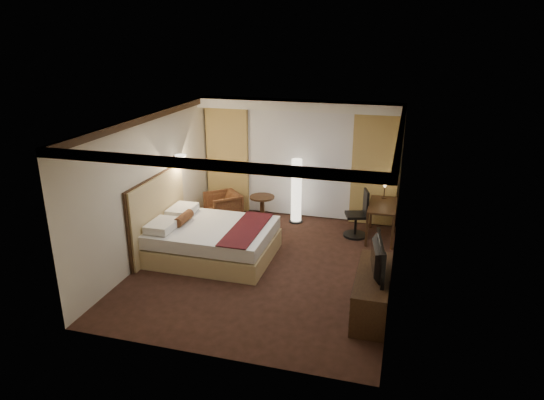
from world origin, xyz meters
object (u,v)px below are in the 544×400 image
(bed, at_px, (213,241))
(dresser, at_px, (372,292))
(armchair, at_px, (223,206))
(office_chair, at_px, (356,213))
(floor_lamp, at_px, (296,191))
(desk, at_px, (381,221))
(side_table, at_px, (262,209))
(television, at_px, (373,255))

(bed, bearing_deg, dresser, -19.81)
(dresser, bearing_deg, armchair, 140.96)
(office_chair, bearing_deg, floor_lamp, 145.26)
(floor_lamp, height_order, desk, floor_lamp)
(dresser, bearing_deg, floor_lamp, 120.83)
(floor_lamp, height_order, office_chair, floor_lamp)
(armchair, bearing_deg, bed, -26.80)
(floor_lamp, distance_m, desk, 1.99)
(side_table, distance_m, office_chair, 2.15)
(floor_lamp, xyz_separation_m, desk, (1.91, -0.41, -0.36))
(bed, distance_m, floor_lamp, 2.48)
(office_chair, xyz_separation_m, dresser, (0.57, -2.83, -0.19))
(bed, height_order, office_chair, office_chair)
(desk, height_order, dresser, desk)
(armchair, relative_size, dresser, 0.44)
(armchair, height_order, desk, desk)
(bed, bearing_deg, desk, 30.30)
(bed, distance_m, desk, 3.50)
(side_table, bearing_deg, dresser, -48.70)
(side_table, bearing_deg, bed, -100.96)
(side_table, bearing_deg, floor_lamp, 16.32)
(desk, distance_m, dresser, 2.88)
(television, bearing_deg, office_chair, 1.78)
(bed, relative_size, armchair, 3.06)
(office_chair, distance_m, television, 2.91)
(bed, relative_size, side_table, 3.63)
(office_chair, relative_size, dresser, 0.62)
(desk, bearing_deg, dresser, -89.00)
(desk, bearing_deg, floor_lamp, 167.95)
(bed, relative_size, floor_lamp, 1.51)
(office_chair, bearing_deg, television, -95.62)
(floor_lamp, height_order, dresser, floor_lamp)
(desk, xyz_separation_m, television, (0.02, -2.88, 0.56))
(dresser, bearing_deg, desk, 91.00)
(dresser, height_order, television, television)
(desk, bearing_deg, bed, -149.70)
(bed, xyz_separation_m, armchair, (-0.50, 1.79, 0.04))
(office_chair, distance_m, dresser, 2.89)
(desk, relative_size, office_chair, 1.09)
(side_table, xyz_separation_m, desk, (2.64, -0.19, 0.07))
(armchair, relative_size, office_chair, 0.71)
(television, bearing_deg, armchair, 41.63)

